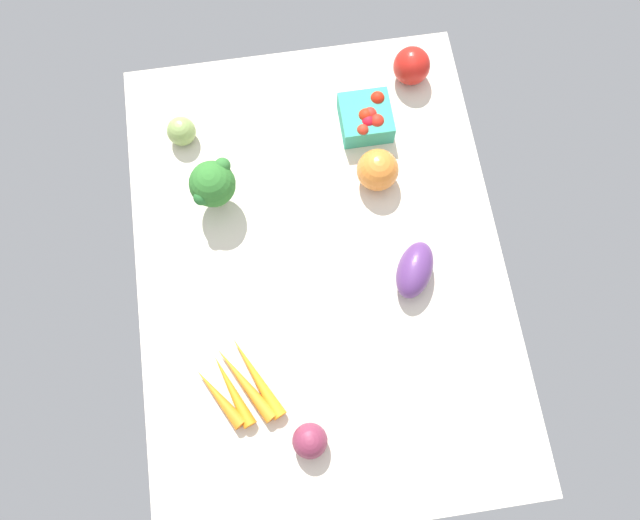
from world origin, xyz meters
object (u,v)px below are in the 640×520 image
Objects in this scene: broccoli_head at (212,184)px; red_onion_near_basket at (310,441)px; berry_basket at (367,118)px; heirloom_tomato_orange at (378,170)px; heirloom_tomato_green at (181,131)px; carrot_bunch at (239,386)px; eggplant at (415,270)px; bell_pepper_red at (412,66)px.

red_onion_near_basket is at bearing 13.32° from broccoli_head.
berry_basket is 1.24× the size of heirloom_tomato_orange.
heirloom_tomato_green is at bearing -93.82° from berry_basket.
berry_basket is 13.36cm from heirloom_tomato_orange.
red_onion_near_basket is at bearing -22.83° from heirloom_tomato_orange.
carrot_bunch is at bearing -40.40° from heirloom_tomato_orange.
berry_basket is 0.90× the size of eggplant.
red_onion_near_basket is at bearing -18.57° from berry_basket.
broccoli_head is (15.72, 6.03, 4.71)cm from heirloom_tomato_green.
red_onion_near_basket is (76.14, -33.91, -1.00)cm from bell_pepper_red.
broccoli_head is at bearing -179.54° from carrot_bunch.
red_onion_near_basket is 0.52× the size of broccoli_head.
berry_basket is 16.13cm from bell_pepper_red.
berry_basket is at bearing -47.98° from bell_pepper_red.
broccoli_head reaches higher than eggplant.
berry_basket reaches higher than heirloom_tomato_green.
red_onion_near_basket is at bearing -13.20° from eggplant.
broccoli_head is (-0.28, -34.31, 3.41)cm from heirloom_tomato_orange.
berry_basket is 68.96cm from red_onion_near_basket.
heirloom_tomato_green is 58.45cm from eggplant.
broccoli_head is (-22.72, -38.00, 4.37)cm from eggplant.
broccoli_head is (-52.35, -12.39, 4.53)cm from red_onion_near_basket.
heirloom_tomato_orange is at bearing -143.01° from eggplant.
bell_pepper_red is 78.87cm from carrot_bunch.
bell_pepper_red reaches higher than eggplant.
berry_basket is 37.02cm from broccoli_head.
eggplant is at bearing 48.89° from heirloom_tomato_green.
berry_basket reaches higher than carrot_bunch.
heirloom_tomato_orange is (-52.06, 21.92, 1.13)cm from red_onion_near_basket.
heirloom_tomato_orange reaches higher than heirloom_tomato_green.
bell_pepper_red is 26.89cm from heirloom_tomato_orange.
eggplant is 0.95× the size of broccoli_head.
heirloom_tomato_orange is at bearing 89.53° from broccoli_head.
bell_pepper_red reaches higher than carrot_bunch.
heirloom_tomato_green is at bearing -81.23° from bell_pepper_red.
broccoli_head reaches higher than red_onion_near_basket.
red_onion_near_basket reaches higher than carrot_bunch.
heirloom_tomato_orange is (16.00, 40.34, 1.30)cm from heirloom_tomato_green.
broccoli_head reaches higher than carrot_bunch.
red_onion_near_basket is 0.54× the size of eggplant.
broccoli_head reaches higher than heirloom_tomato_orange.
heirloom_tomato_orange reaches higher than eggplant.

